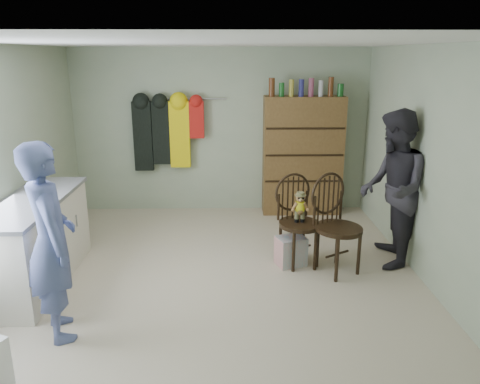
{
  "coord_description": "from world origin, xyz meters",
  "views": [
    {
      "loc": [
        0.15,
        -4.69,
        2.4
      ],
      "look_at": [
        0.25,
        0.2,
        0.95
      ],
      "focal_mm": 35.0,
      "sensor_mm": 36.0,
      "label": 1
    }
  ],
  "objects_px": {
    "chair_far": "(335,220)",
    "dresser": "(303,155)",
    "chair_front": "(298,215)",
    "counter": "(35,241)"
  },
  "relations": [
    {
      "from": "chair_far",
      "to": "dresser",
      "type": "height_order",
      "value": "dresser"
    },
    {
      "from": "chair_far",
      "to": "dresser",
      "type": "relative_size",
      "value": 0.55
    },
    {
      "from": "chair_far",
      "to": "dresser",
      "type": "bearing_deg",
      "value": 60.29
    },
    {
      "from": "chair_front",
      "to": "dresser",
      "type": "xyz_separation_m",
      "value": [
        0.32,
        1.85,
        0.32
      ]
    },
    {
      "from": "counter",
      "to": "dresser",
      "type": "height_order",
      "value": "dresser"
    },
    {
      "from": "counter",
      "to": "dresser",
      "type": "relative_size",
      "value": 0.9
    },
    {
      "from": "counter",
      "to": "dresser",
      "type": "xyz_separation_m",
      "value": [
        3.2,
        2.3,
        0.44
      ]
    },
    {
      "from": "counter",
      "to": "chair_far",
      "type": "xyz_separation_m",
      "value": [
        3.26,
        0.22,
        0.14
      ]
    },
    {
      "from": "chair_front",
      "to": "chair_far",
      "type": "relative_size",
      "value": 0.94
    },
    {
      "from": "chair_front",
      "to": "dresser",
      "type": "distance_m",
      "value": 1.91
    }
  ]
}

